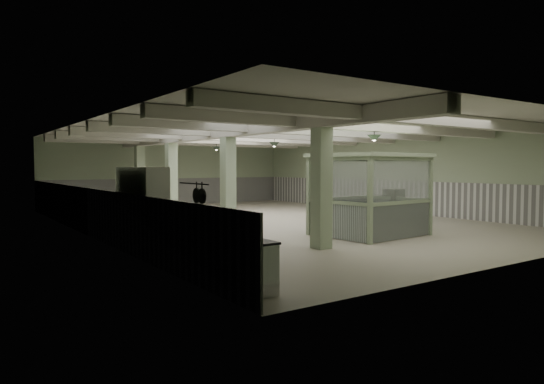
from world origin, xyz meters
TOP-DOWN VIEW (x-y plane):
  - floor at (0.00, 0.00)m, footprint 20.00×20.00m
  - ceiling at (0.00, 0.00)m, footprint 14.00×20.00m
  - wall_back at (0.00, 10.00)m, footprint 14.00×0.02m
  - wall_front at (0.00, -10.00)m, footprint 14.00×0.02m
  - wall_left at (-7.00, 0.00)m, footprint 0.02×20.00m
  - wall_right at (7.00, 0.00)m, footprint 0.02×20.00m
  - wainscot_left at (-6.97, 0.00)m, footprint 0.05×19.90m
  - wainscot_right at (6.97, 0.00)m, footprint 0.05×19.90m
  - wainscot_back at (0.00, 9.97)m, footprint 13.90×0.05m
  - girder at (-2.50, 0.00)m, footprint 0.45×19.90m
  - beam_a at (0.00, -7.50)m, footprint 13.90×0.35m
  - beam_b at (0.00, -5.00)m, footprint 13.90×0.35m
  - beam_c at (0.00, -2.50)m, footprint 13.90×0.35m
  - beam_d at (0.00, 0.00)m, footprint 13.90×0.35m
  - beam_e at (0.00, 2.50)m, footprint 13.90×0.35m
  - beam_f at (0.00, 5.00)m, footprint 13.90×0.35m
  - beam_g at (0.00, 7.50)m, footprint 13.90×0.35m
  - column_a at (-2.50, -6.00)m, footprint 0.42×0.42m
  - column_b at (-2.50, -1.00)m, footprint 0.42×0.42m
  - column_c at (-2.50, 4.00)m, footprint 0.42×0.42m
  - column_d at (-2.50, 8.00)m, footprint 0.42×0.42m
  - hook_rail at (-6.93, -7.60)m, footprint 0.02×1.20m
  - pendant_front at (0.50, -5.00)m, footprint 0.44×0.44m
  - pendant_mid at (0.50, 0.50)m, footprint 0.44×0.44m
  - pendant_back at (0.50, 5.50)m, footprint 0.44×0.44m
  - prep_counter at (-6.54, -7.00)m, footprint 0.80×4.55m
  - pitcher_near at (-6.49, -5.91)m, footprint 0.26×0.28m
  - pitcher_far at (-6.50, -8.98)m, footprint 0.20×0.23m
  - veg_colander at (-6.43, -6.14)m, footprint 0.57×0.57m
  - orange_bowl at (-6.59, -5.09)m, footprint 0.31×0.31m
  - skillet_near at (-6.88, -7.84)m, footprint 0.04×0.27m
  - skillet_far at (-6.88, -7.62)m, footprint 0.04×0.27m
  - walkin_cooler at (-6.62, -4.00)m, footprint 0.88×2.29m
  - guard_booth at (0.39, -4.93)m, footprint 3.41×2.96m
  - filing_cabinet at (2.03, -4.46)m, footprint 0.53×0.70m

SIDE VIEW (x-z plane):
  - floor at x=0.00m, z-range 0.00..0.00m
  - prep_counter at x=-6.54m, z-range 0.01..0.92m
  - filing_cabinet at x=2.03m, z-range 0.00..1.40m
  - wainscot_left at x=-6.97m, z-range 0.00..1.50m
  - wainscot_right at x=6.97m, z-range 0.00..1.50m
  - wainscot_back at x=0.00m, z-range 0.00..1.50m
  - orange_bowl at x=-6.59m, z-range 0.90..0.99m
  - veg_colander at x=-6.43m, z-range 0.90..1.10m
  - pitcher_far at x=-6.50m, z-range 0.90..1.16m
  - pitcher_near at x=-6.49m, z-range 0.90..1.20m
  - walkin_cooler at x=-6.62m, z-range 0.00..2.10m
  - skillet_near at x=-6.88m, z-range 1.49..1.77m
  - skillet_far at x=-6.88m, z-range 1.49..1.77m
  - guard_booth at x=0.39m, z-range 0.46..3.03m
  - wall_back at x=0.00m, z-range 0.00..3.60m
  - wall_front at x=0.00m, z-range 0.00..3.60m
  - wall_left at x=-7.00m, z-range 0.00..3.60m
  - wall_right at x=7.00m, z-range 0.00..3.60m
  - column_a at x=-2.50m, z-range 0.00..3.60m
  - column_b at x=-2.50m, z-range 0.00..3.60m
  - column_c at x=-2.50m, z-range 0.00..3.60m
  - column_d at x=-2.50m, z-range 0.00..3.60m
  - hook_rail at x=-6.93m, z-range 1.84..1.86m
  - pendant_front at x=0.50m, z-range 2.94..3.16m
  - pendant_mid at x=0.50m, z-range 2.94..3.16m
  - pendant_back at x=0.50m, z-range 2.94..3.16m
  - girder at x=-2.50m, z-range 3.18..3.58m
  - beam_a at x=0.00m, z-range 3.26..3.58m
  - beam_b at x=0.00m, z-range 3.26..3.58m
  - beam_c at x=0.00m, z-range 3.26..3.58m
  - beam_d at x=0.00m, z-range 3.26..3.58m
  - beam_e at x=0.00m, z-range 3.26..3.58m
  - beam_f at x=0.00m, z-range 3.26..3.58m
  - beam_g at x=0.00m, z-range 3.26..3.58m
  - ceiling at x=0.00m, z-range 3.59..3.61m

